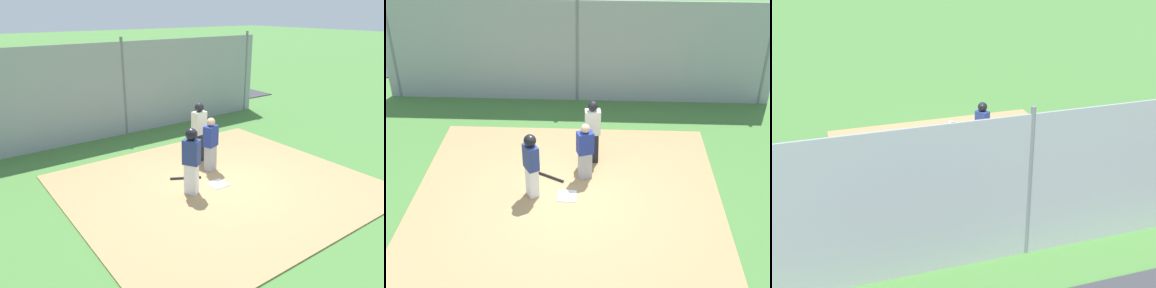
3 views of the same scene
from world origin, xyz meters
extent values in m
plane|color=#477A38|center=(0.00, 0.00, 0.00)|extent=(140.00, 140.00, 0.00)
cube|color=#A88456|center=(0.00, 0.00, 0.01)|extent=(7.20, 6.40, 0.03)
cube|color=white|center=(0.00, 0.00, 0.04)|extent=(0.44, 0.44, 0.02)
cube|color=#9E9EA3|center=(-0.39, -0.82, 0.38)|extent=(0.36, 0.31, 0.71)
cube|color=navy|center=(-0.39, -0.82, 1.02)|extent=(0.44, 0.37, 0.56)
sphere|color=tan|center=(-0.39, -0.82, 1.41)|extent=(0.22, 0.22, 0.22)
cube|color=black|center=(-0.55, -1.55, 0.44)|extent=(0.32, 0.25, 0.82)
cube|color=beige|center=(-0.55, -1.55, 1.18)|extent=(0.40, 0.30, 0.65)
sphere|color=black|center=(-0.55, -1.55, 1.63)|extent=(0.26, 0.26, 0.26)
cube|color=silver|center=(0.81, -0.03, 0.41)|extent=(0.34, 0.37, 0.76)
cube|color=navy|center=(0.81, -0.03, 1.08)|extent=(0.42, 0.46, 0.60)
sphere|color=tan|center=(0.81, -0.03, 1.50)|extent=(0.24, 0.24, 0.24)
sphere|color=black|center=(0.81, -0.03, 1.52)|extent=(0.29, 0.29, 0.29)
cylinder|color=black|center=(0.48, -0.74, 0.06)|extent=(0.74, 0.44, 0.06)
cube|color=#93999E|center=(0.00, -5.13, 1.60)|extent=(12.00, 0.05, 3.20)
cylinder|color=slate|center=(-5.70, -5.13, 1.68)|extent=(0.10, 0.10, 3.35)
cylinder|color=slate|center=(0.00, -5.13, 1.68)|extent=(0.10, 0.10, 3.35)
cube|color=#38383D|center=(0.00, -9.11, 0.02)|extent=(18.00, 5.20, 0.04)
cube|color=#28428C|center=(-2.50, -8.87, 0.44)|extent=(4.36, 2.15, 0.64)
cube|color=navy|center=(-2.35, -8.88, 1.04)|extent=(2.47, 1.81, 0.56)
cylinder|color=black|center=(-3.95, -9.56, 0.34)|extent=(0.62, 0.24, 0.60)
cylinder|color=black|center=(-3.76, -7.87, 0.34)|extent=(0.62, 0.24, 0.60)
cylinder|color=black|center=(-1.23, -9.86, 0.34)|extent=(0.62, 0.24, 0.60)
cylinder|color=black|center=(-1.05, -8.17, 0.34)|extent=(0.62, 0.24, 0.60)
camera|label=1|loc=(5.46, 6.45, 4.20)|focal=34.61mm
camera|label=2|loc=(-0.70, 9.71, 7.43)|focal=48.46mm
camera|label=3|loc=(-4.10, -13.54, 6.64)|focal=48.12mm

